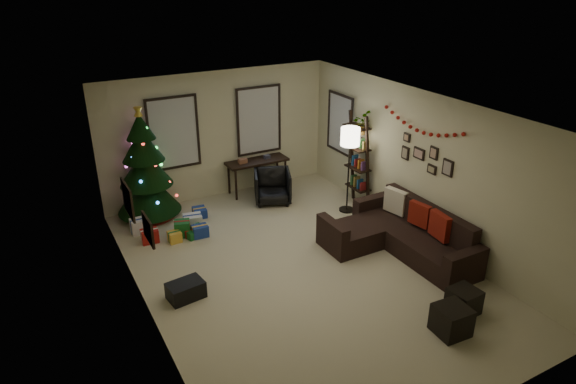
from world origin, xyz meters
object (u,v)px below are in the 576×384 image
object	(u,v)px
sofa	(400,236)
desk_chair	(272,186)
christmas_tree	(145,171)
desk	(257,164)
bookshelf	(359,162)

from	to	relation	value
sofa	desk_chair	distance (m)	3.05
christmas_tree	desk	distance (m)	2.45
desk	bookshelf	world-z (taller)	bookshelf
sofa	desk_chair	size ratio (longest dim) A/B	3.62
christmas_tree	bookshelf	world-z (taller)	christmas_tree
sofa	bookshelf	bearing A→B (deg)	77.02
desk	bookshelf	distance (m)	2.25
sofa	desk	xyz separation A→B (m)	(-1.09, 3.51, 0.38)
christmas_tree	sofa	distance (m)	4.99
desk	desk_chair	size ratio (longest dim) A/B	1.94
bookshelf	desk_chair	bearing A→B (deg)	147.05
desk_chair	bookshelf	bearing A→B (deg)	-9.96
desk	bookshelf	bearing A→B (deg)	-46.55
christmas_tree	desk_chair	distance (m)	2.61
desk	christmas_tree	bearing A→B (deg)	-178.81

